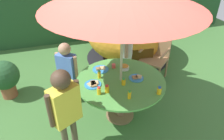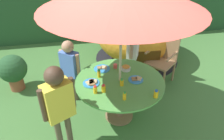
{
  "view_description": "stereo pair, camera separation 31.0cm",
  "coord_description": "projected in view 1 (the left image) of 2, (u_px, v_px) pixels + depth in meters",
  "views": [
    {
      "loc": [
        -0.88,
        -2.36,
        2.47
      ],
      "look_at": [
        -0.09,
        0.15,
        0.81
      ],
      "focal_mm": 33.55,
      "sensor_mm": 36.0,
      "label": 1
    },
    {
      "loc": [
        -0.58,
        -2.43,
        2.47
      ],
      "look_at": [
        -0.09,
        0.15,
        0.81
      ],
      "focal_mm": 33.55,
      "sensor_mm": 36.0,
      "label": 2
    }
  ],
  "objects": [
    {
      "name": "ground_plane",
      "position": [
        120.0,
        116.0,
        3.45
      ],
      "size": [
        10.0,
        10.0,
        0.02
      ],
      "primitive_type": "cube",
      "color": "#3D6B33"
    },
    {
      "name": "hedge_backdrop",
      "position": [
        79.0,
        4.0,
        5.74
      ],
      "size": [
        9.0,
        0.7,
        1.85
      ],
      "primitive_type": "cube",
      "color": "#234C28",
      "rests_on": "ground_plane"
    },
    {
      "name": "garden_table",
      "position": [
        121.0,
        87.0,
        3.14
      ],
      "size": [
        1.31,
        1.31,
        0.71
      ],
      "color": "brown",
      "rests_on": "ground_plane"
    },
    {
      "name": "wooden_chair",
      "position": [
        156.0,
        54.0,
        4.13
      ],
      "size": [
        0.66,
        0.66,
        0.96
      ],
      "rotation": [
        0.0,
        0.0,
        -0.88
      ],
      "color": "#93704C",
      "rests_on": "ground_plane"
    },
    {
      "name": "dome_tent",
      "position": [
        128.0,
        32.0,
        4.81
      ],
      "size": [
        2.14,
        2.14,
        1.31
      ],
      "rotation": [
        0.0,
        0.0,
        -0.1
      ],
      "color": "orange",
      "rests_on": "ground_plane"
    },
    {
      "name": "potted_plant",
      "position": [
        5.0,
        77.0,
        3.65
      ],
      "size": [
        0.51,
        0.51,
        0.71
      ],
      "color": "brown",
      "rests_on": "ground_plane"
    },
    {
      "name": "child_in_white_shirt",
      "position": [
        128.0,
        43.0,
        3.85
      ],
      "size": [
        0.32,
        0.4,
        1.3
      ],
      "rotation": [
        0.0,
        0.0,
        -2.03
      ],
      "color": "navy",
      "rests_on": "ground_plane"
    },
    {
      "name": "child_in_blue_shirt",
      "position": [
        67.0,
        67.0,
        3.35
      ],
      "size": [
        0.33,
        0.31,
        1.13
      ],
      "rotation": [
        0.0,
        0.0,
        -0.69
      ],
      "color": "brown",
      "rests_on": "ground_plane"
    },
    {
      "name": "child_in_yellow_shirt",
      "position": [
        65.0,
        105.0,
        2.42
      ],
      "size": [
        0.4,
        0.32,
        1.3
      ],
      "rotation": [
        0.0,
        0.0,
        0.48
      ],
      "color": "brown",
      "rests_on": "ground_plane"
    },
    {
      "name": "snack_bowl",
      "position": [
        125.0,
        67.0,
        3.3
      ],
      "size": [
        0.15,
        0.15,
        0.08
      ],
      "color": "white",
      "rests_on": "garden_table"
    },
    {
      "name": "plate_far_right",
      "position": [
        93.0,
        84.0,
        2.96
      ],
      "size": [
        0.24,
        0.24,
        0.03
      ],
      "color": "#338CD8",
      "rests_on": "garden_table"
    },
    {
      "name": "plate_mid_right",
      "position": [
        136.0,
        78.0,
        3.1
      ],
      "size": [
        0.22,
        0.22,
        0.03
      ],
      "color": "#338CD8",
      "rests_on": "garden_table"
    },
    {
      "name": "plate_front_edge",
      "position": [
        101.0,
        69.0,
        3.3
      ],
      "size": [
        0.25,
        0.25,
        0.03
      ],
      "color": "#338CD8",
      "rests_on": "garden_table"
    },
    {
      "name": "juice_bottle_near_left",
      "position": [
        129.0,
        95.0,
        2.69
      ],
      "size": [
        0.05,
        0.05,
        0.12
      ],
      "color": "yellow",
      "rests_on": "garden_table"
    },
    {
      "name": "juice_bottle_near_right",
      "position": [
        99.0,
        91.0,
        2.76
      ],
      "size": [
        0.05,
        0.05,
        0.11
      ],
      "color": "yellow",
      "rests_on": "garden_table"
    },
    {
      "name": "juice_bottle_far_left",
      "position": [
        124.0,
        82.0,
        2.95
      ],
      "size": [
        0.06,
        0.06,
        0.11
      ],
      "color": "yellow",
      "rests_on": "garden_table"
    },
    {
      "name": "juice_bottle_center_front",
      "position": [
        107.0,
        89.0,
        2.8
      ],
      "size": [
        0.06,
        0.06,
        0.12
      ],
      "color": "yellow",
      "rests_on": "garden_table"
    },
    {
      "name": "juice_bottle_center_back",
      "position": [
        99.0,
        74.0,
        3.08
      ],
      "size": [
        0.05,
        0.05,
        0.13
      ],
      "color": "yellow",
      "rests_on": "garden_table"
    },
    {
      "name": "juice_bottle_mid_left",
      "position": [
        159.0,
        91.0,
        2.77
      ],
      "size": [
        0.06,
        0.06,
        0.11
      ],
      "color": "yellow",
      "rests_on": "garden_table"
    },
    {
      "name": "cup_near",
      "position": [
        114.0,
        66.0,
        3.34
      ],
      "size": [
        0.06,
        0.06,
        0.06
      ],
      "primitive_type": "cylinder",
      "color": "#E04C47",
      "rests_on": "garden_table"
    }
  ]
}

